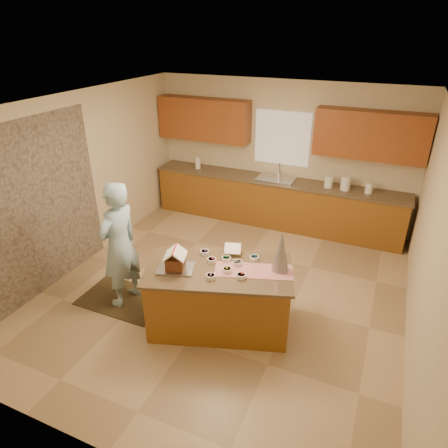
{
  "coord_description": "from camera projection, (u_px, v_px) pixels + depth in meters",
  "views": [
    {
      "loc": [
        1.92,
        -4.46,
        3.57
      ],
      "look_at": [
        -0.1,
        0.2,
        1.0
      ],
      "focal_mm": 31.86,
      "sensor_mm": 36.0,
      "label": 1
    }
  ],
  "objects": [
    {
      "name": "sink",
      "position": [
        276.0,
        181.0,
        7.55
      ],
      "size": [
        0.7,
        0.45,
        0.12
      ],
      "primitive_type": "cube",
      "color": "silver",
      "rests_on": "back_counter_top"
    },
    {
      "name": "faucet",
      "position": [
        279.0,
        170.0,
        7.62
      ],
      "size": [
        0.03,
        0.03,
        0.28
      ],
      "primitive_type": "cylinder",
      "color": "silver",
      "rests_on": "back_counter_top"
    },
    {
      "name": "island_top",
      "position": [
        219.0,
        270.0,
        4.88
      ],
      "size": [
        1.99,
        1.44,
        0.04
      ],
      "primitive_type": "cube",
      "rotation": [
        0.0,
        0.0,
        0.31
      ],
      "color": "brown",
      "rests_on": "island_base"
    },
    {
      "name": "wall_front",
      "position": [
        85.0,
        343.0,
        3.08
      ],
      "size": [
        5.5,
        5.5,
        0.0
      ],
      "primitive_type": "plane",
      "color": "beige",
      "rests_on": "floor"
    },
    {
      "name": "gingerbread_house",
      "position": [
        175.0,
        260.0,
        4.81
      ],
      "size": [
        0.33,
        0.33,
        0.27
      ],
      "color": "brown",
      "rests_on": "baking_tray"
    },
    {
      "name": "table_runner",
      "position": [
        254.0,
        271.0,
        4.83
      ],
      "size": [
        1.01,
        0.62,
        0.01
      ],
      "primitive_type": "cube",
      "rotation": [
        0.0,
        0.0,
        0.31
      ],
      "color": "#AF0C1E",
      "rests_on": "island_top"
    },
    {
      "name": "tinsel_tree",
      "position": [
        281.0,
        252.0,
        4.73
      ],
      "size": [
        0.26,
        0.26,
        0.52
      ],
      "primitive_type": "cone",
      "rotation": [
        0.0,
        0.0,
        0.31
      ],
      "color": "silver",
      "rests_on": "island_top"
    },
    {
      "name": "candy_bowls",
      "position": [
        227.0,
        264.0,
        4.92
      ],
      "size": [
        0.75,
        0.71,
        0.05
      ],
      "color": "yellow",
      "rests_on": "island_top"
    },
    {
      "name": "floor",
      "position": [
        225.0,
        290.0,
        5.94
      ],
      "size": [
        5.5,
        5.5,
        0.0
      ],
      "primitive_type": "plane",
      "color": "tan",
      "rests_on": "ground"
    },
    {
      "name": "canister_c",
      "position": [
        369.0,
        188.0,
        6.9
      ],
      "size": [
        0.13,
        0.13,
        0.19
      ],
      "primitive_type": "cylinder",
      "color": "white",
      "rests_on": "back_counter_top"
    },
    {
      "name": "window_curtain",
      "position": [
        282.0,
        138.0,
        7.43
      ],
      "size": [
        1.05,
        0.03,
        1.0
      ],
      "primitive_type": "cube",
      "color": "white",
      "rests_on": "wall_back"
    },
    {
      "name": "island_base",
      "position": [
        219.0,
        299.0,
        5.08
      ],
      "size": [
        1.9,
        1.35,
        0.84
      ],
      "primitive_type": "cube",
      "rotation": [
        0.0,
        0.0,
        0.31
      ],
      "color": "brown",
      "rests_on": "floor"
    },
    {
      "name": "paper_towel",
      "position": [
        198.0,
        163.0,
        8.07
      ],
      "size": [
        0.1,
        0.1,
        0.23
      ],
      "primitive_type": "cylinder",
      "color": "white",
      "rests_on": "back_counter_top"
    },
    {
      "name": "upper_cabinet_left",
      "position": [
        204.0,
        119.0,
        7.74
      ],
      "size": [
        1.85,
        0.35,
        0.8
      ],
      "primitive_type": "cube",
      "color": "#9C4A21",
      "rests_on": "wall_back"
    },
    {
      "name": "ceiling",
      "position": [
        225.0,
        105.0,
        4.72
      ],
      "size": [
        5.5,
        5.5,
        0.0
      ],
      "primitive_type": "plane",
      "color": "silver",
      "rests_on": "floor"
    },
    {
      "name": "baking_tray",
      "position": [
        176.0,
        268.0,
        4.87
      ],
      "size": [
        0.52,
        0.44,
        0.02
      ],
      "primitive_type": "cube",
      "rotation": [
        0.0,
        0.0,
        0.31
      ],
      "color": "silver",
      "rests_on": "island_top"
    },
    {
      "name": "upper_cabinet_right",
      "position": [
        371.0,
        135.0,
        6.64
      ],
      "size": [
        1.85,
        0.35,
        0.8
      ],
      "primitive_type": "cube",
      "color": "#9C4A21",
      "rests_on": "wall_back"
    },
    {
      "name": "rug",
      "position": [
        124.0,
        299.0,
        5.75
      ],
      "size": [
        1.22,
        0.79,
        0.01
      ],
      "primitive_type": "cube",
      "color": "black",
      "rests_on": "floor"
    },
    {
      "name": "boy",
      "position": [
        119.0,
        245.0,
        5.33
      ],
      "size": [
        0.51,
        0.7,
        1.79
      ],
      "primitive_type": "imported",
      "rotation": [
        0.0,
        0.0,
        -1.7
      ],
      "color": "#99C2DA",
      "rests_on": "rug"
    },
    {
      "name": "canister_a",
      "position": [
        329.0,
        182.0,
        7.14
      ],
      "size": [
        0.15,
        0.15,
        0.21
      ],
      "primitive_type": "cylinder",
      "color": "white",
      "rests_on": "back_counter_top"
    },
    {
      "name": "stone_accent",
      "position": [
        41.0,
        207.0,
        5.6
      ],
      "size": [
        0.0,
        2.5,
        2.5
      ],
      "primitive_type": "plane",
      "rotation": [
        1.57,
        0.0,
        1.57
      ],
      "color": "gray",
      "rests_on": "wall_left"
    },
    {
      "name": "back_counter_top",
      "position": [
        276.0,
        181.0,
        7.54
      ],
      "size": [
        4.85,
        0.63,
        0.04
      ],
      "primitive_type": "cube",
      "color": "brown",
      "rests_on": "back_counter_base"
    },
    {
      "name": "cookbook",
      "position": [
        233.0,
        249.0,
        5.14
      ],
      "size": [
        0.25,
        0.22,
        0.09
      ],
      "primitive_type": "cube",
      "rotation": [
        -1.13,
        0.0,
        0.31
      ],
      "color": "white",
      "rests_on": "island_top"
    },
    {
      "name": "back_counter_base",
      "position": [
        274.0,
        203.0,
        7.75
      ],
      "size": [
        4.8,
        0.6,
        0.88
      ],
      "primitive_type": "cube",
      "color": "brown",
      "rests_on": "floor"
    },
    {
      "name": "wall_left",
      "position": [
        79.0,
        182.0,
        6.22
      ],
      "size": [
        5.5,
        5.5,
        0.0
      ],
      "primitive_type": "plane",
      "color": "beige",
      "rests_on": "floor"
    },
    {
      "name": "wall_right",
      "position": [
        430.0,
        245.0,
        4.45
      ],
      "size": [
        5.5,
        5.5,
        0.0
      ],
      "primitive_type": "plane",
      "color": "beige",
      "rests_on": "floor"
    },
    {
      "name": "canister_b",
      "position": [
        346.0,
        183.0,
        7.03
      ],
      "size": [
        0.17,
        0.17,
        0.24
      ],
      "primitive_type": "cylinder",
      "color": "white",
      "rests_on": "back_counter_top"
    },
    {
      "name": "wall_back",
      "position": [
        282.0,
        153.0,
        7.59
      ],
      "size": [
        5.5,
        5.5,
        0.0
      ],
      "primitive_type": "plane",
      "color": "beige",
      "rests_on": "floor"
    }
  ]
}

